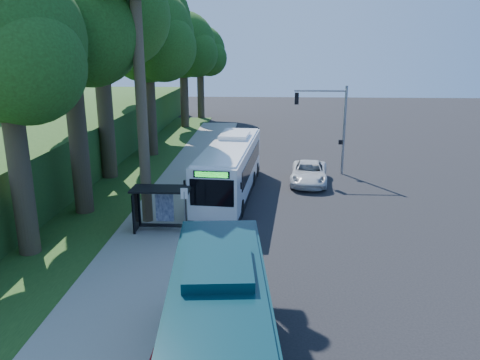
{
  "coord_description": "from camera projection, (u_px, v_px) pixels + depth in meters",
  "views": [
    {
      "loc": [
        -1.55,
        -26.75,
        9.84
      ],
      "look_at": [
        -2.95,
        1.0,
        1.92
      ],
      "focal_mm": 35.0,
      "sensor_mm": 36.0,
      "label": 1
    }
  ],
  "objects": [
    {
      "name": "tree_4",
      "position": [
        184.0,
        48.0,
        56.93
      ],
      "size": [
        8.4,
        8.0,
        14.14
      ],
      "color": "#382B1E",
      "rests_on": "ground"
    },
    {
      "name": "tree_1",
      "position": [
        98.0,
        5.0,
        33.14
      ],
      "size": [
        10.5,
        10.0,
        18.26
      ],
      "color": "#382B1E",
      "rests_on": "ground"
    },
    {
      "name": "ground",
      "position": [
        288.0,
        216.0,
        28.32
      ],
      "size": [
        140.0,
        140.0,
        0.0
      ],
      "primitive_type": "plane",
      "color": "black",
      "rests_on": "ground"
    },
    {
      "name": "white_bus",
      "position": [
        230.0,
        168.0,
        31.9
      ],
      "size": [
        3.9,
        13.36,
        3.93
      ],
      "rotation": [
        0.0,
        0.0,
        -0.08
      ],
      "color": "white",
      "rests_on": "ground"
    },
    {
      "name": "tree_3",
      "position": [
        147.0,
        26.0,
        48.74
      ],
      "size": [
        10.08,
        9.6,
        17.28
      ],
      "color": "#382B1E",
      "rests_on": "ground"
    },
    {
      "name": "tree_2",
      "position": [
        148.0,
        40.0,
        41.38
      ],
      "size": [
        8.82,
        8.4,
        15.12
      ],
      "color": "#382B1E",
      "rests_on": "ground"
    },
    {
      "name": "sidewalk",
      "position": [
        168.0,
        213.0,
        28.66
      ],
      "size": [
        4.5,
        70.0,
        0.12
      ],
      "primitive_type": "cube",
      "color": "gray",
      "rests_on": "ground"
    },
    {
      "name": "tree_5",
      "position": [
        200.0,
        54.0,
        64.77
      ],
      "size": [
        7.35,
        7.0,
        12.86
      ],
      "color": "#382B1E",
      "rests_on": "ground"
    },
    {
      "name": "grass_verge",
      "position": [
        104.0,
        188.0,
        33.74
      ],
      "size": [
        8.0,
        70.0,
        0.06
      ],
      "primitive_type": "cube",
      "color": "#234719",
      "rests_on": "ground"
    },
    {
      "name": "pickup",
      "position": [
        309.0,
        173.0,
        34.91
      ],
      "size": [
        3.22,
        5.93,
        1.58
      ],
      "primitive_type": "imported",
      "rotation": [
        0.0,
        0.0,
        -0.11
      ],
      "color": "silver",
      "rests_on": "ground"
    },
    {
      "name": "bus_shelter",
      "position": [
        158.0,
        200.0,
        25.43
      ],
      "size": [
        3.2,
        1.51,
        2.55
      ],
      "color": "black",
      "rests_on": "ground"
    },
    {
      "name": "tree_0",
      "position": [
        69.0,
        21.0,
        25.83
      ],
      "size": [
        8.4,
        8.0,
        15.7
      ],
      "color": "#382B1E",
      "rests_on": "ground"
    },
    {
      "name": "stop_sign_pole",
      "position": [
        185.0,
        209.0,
        23.21
      ],
      "size": [
        0.35,
        0.06,
        3.17
      ],
      "color": "gray",
      "rests_on": "ground"
    },
    {
      "name": "tree_6",
      "position": [
        6.0,
        50.0,
        20.51
      ],
      "size": [
        7.56,
        7.2,
        13.74
      ],
      "color": "#382B1E",
      "rests_on": "ground"
    },
    {
      "name": "red_curb",
      "position": [
        197.0,
        239.0,
        24.7
      ],
      "size": [
        0.25,
        30.0,
        0.13
      ],
      "primitive_type": "cube",
      "color": "maroon",
      "rests_on": "ground"
    },
    {
      "name": "traffic_signal_pole",
      "position": [
        332.0,
        119.0,
        36.53
      ],
      "size": [
        4.1,
        0.3,
        7.0
      ],
      "color": "gray",
      "rests_on": "ground"
    }
  ]
}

